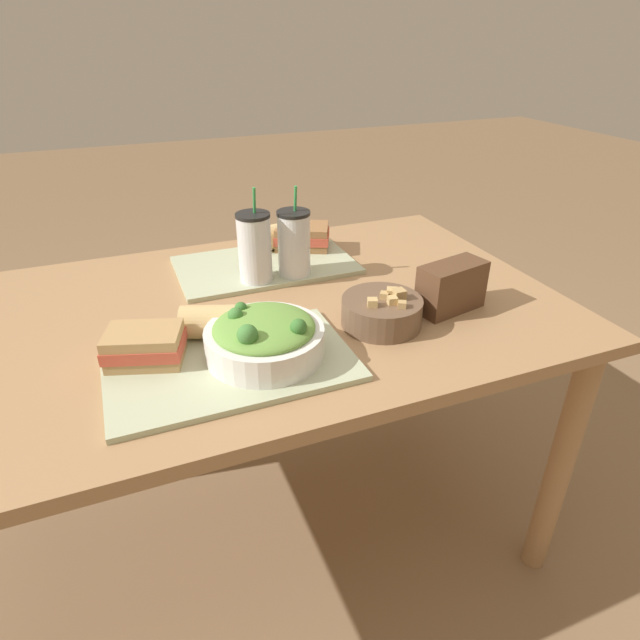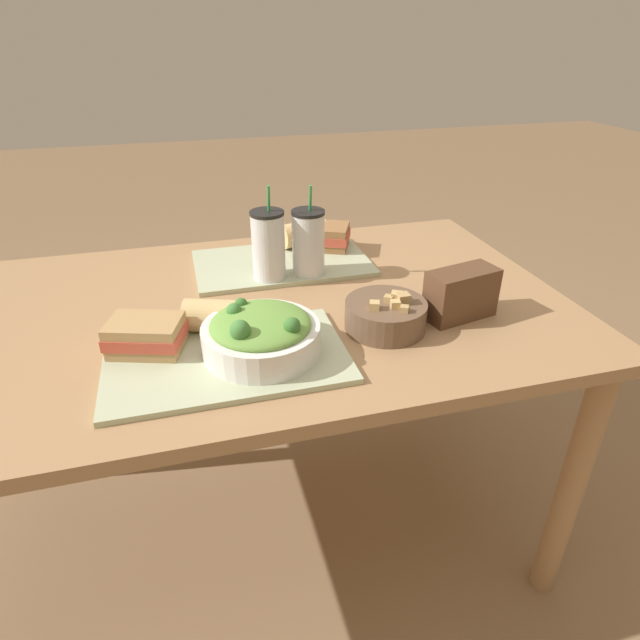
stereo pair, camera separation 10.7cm
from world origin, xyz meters
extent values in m
plane|color=#846647|center=(0.00, 0.00, 0.00)|extent=(12.00, 12.00, 0.00)
cube|color=#A37A51|center=(0.00, 0.00, 0.71)|extent=(1.48, 0.88, 0.03)
cylinder|color=#A37A51|center=(0.68, -0.38, 0.35)|extent=(0.06, 0.06, 0.70)
cylinder|color=#A37A51|center=(0.68, 0.38, 0.35)|extent=(0.06, 0.06, 0.70)
cube|color=#B2BC99|center=(-0.07, -0.22, 0.74)|extent=(0.46, 0.28, 0.01)
cube|color=#B2BC99|center=(0.13, 0.21, 0.74)|extent=(0.46, 0.28, 0.01)
cylinder|color=white|center=(0.00, -0.22, 0.77)|extent=(0.23, 0.23, 0.06)
ellipsoid|color=#6B9E42|center=(0.00, -0.22, 0.80)|extent=(0.19, 0.19, 0.04)
sphere|color=#427F38|center=(-0.04, -0.18, 0.82)|extent=(0.03, 0.03, 0.03)
sphere|color=#38702D|center=(0.05, -0.27, 0.82)|extent=(0.03, 0.03, 0.03)
sphere|color=#427F38|center=(-0.04, -0.27, 0.82)|extent=(0.04, 0.04, 0.04)
sphere|color=#38702D|center=(-0.03, -0.16, 0.82)|extent=(0.02, 0.02, 0.02)
cube|color=beige|center=(0.00, -0.18, 0.81)|extent=(0.06, 0.06, 0.01)
cube|color=beige|center=(0.00, -0.19, 0.81)|extent=(0.06, 0.06, 0.01)
cylinder|color=brown|center=(0.27, -0.18, 0.76)|extent=(0.17, 0.17, 0.06)
cylinder|color=#5B2D19|center=(0.27, -0.18, 0.78)|extent=(0.15, 0.15, 0.01)
cube|color=tan|center=(0.29, -0.17, 0.80)|extent=(0.03, 0.03, 0.02)
cube|color=tan|center=(0.29, -0.23, 0.80)|extent=(0.02, 0.02, 0.02)
cube|color=tan|center=(0.30, -0.19, 0.80)|extent=(0.03, 0.03, 0.03)
cube|color=tan|center=(0.24, -0.20, 0.80)|extent=(0.03, 0.03, 0.02)
cube|color=tan|center=(0.28, -0.18, 0.80)|extent=(0.02, 0.02, 0.02)
cube|color=tan|center=(0.28, -0.20, 0.80)|extent=(0.02, 0.02, 0.02)
cube|color=tan|center=(-0.21, -0.15, 0.75)|extent=(0.16, 0.13, 0.02)
cube|color=#C64C38|center=(-0.21, -0.15, 0.77)|extent=(0.16, 0.14, 0.02)
cube|color=tan|center=(-0.21, -0.15, 0.80)|extent=(0.16, 0.13, 0.02)
cylinder|color=tan|center=(-0.06, -0.12, 0.78)|extent=(0.17, 0.12, 0.07)
cylinder|color=beige|center=(0.01, -0.14, 0.78)|extent=(0.03, 0.06, 0.06)
cube|color=olive|center=(0.26, 0.28, 0.75)|extent=(0.17, 0.15, 0.02)
cube|color=#C64C38|center=(0.26, 0.28, 0.77)|extent=(0.18, 0.16, 0.02)
cube|color=olive|center=(0.26, 0.28, 0.80)|extent=(0.17, 0.15, 0.02)
cylinder|color=tan|center=(0.21, 0.31, 0.78)|extent=(0.14, 0.10, 0.07)
cylinder|color=beige|center=(0.27, 0.33, 0.78)|extent=(0.02, 0.06, 0.06)
cylinder|color=silver|center=(0.08, 0.12, 0.82)|extent=(0.08, 0.08, 0.16)
cylinder|color=black|center=(0.08, 0.12, 0.81)|extent=(0.07, 0.07, 0.13)
cylinder|color=black|center=(0.08, 0.12, 0.91)|extent=(0.08, 0.08, 0.01)
cylinder|color=green|center=(0.08, 0.12, 0.94)|extent=(0.01, 0.02, 0.07)
cylinder|color=silver|center=(0.18, 0.12, 0.82)|extent=(0.08, 0.08, 0.15)
cylinder|color=maroon|center=(0.18, 0.12, 0.81)|extent=(0.07, 0.07, 0.13)
cylinder|color=black|center=(0.18, 0.12, 0.90)|extent=(0.08, 0.08, 0.01)
cylinder|color=green|center=(0.18, 0.12, 0.93)|extent=(0.01, 0.02, 0.07)
cube|color=brown|center=(0.45, -0.17, 0.78)|extent=(0.17, 0.10, 0.11)
camera|label=1|loc=(-0.22, -1.06, 1.30)|focal=30.00mm
camera|label=2|loc=(-0.12, -1.09, 1.30)|focal=30.00mm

